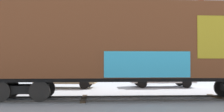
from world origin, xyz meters
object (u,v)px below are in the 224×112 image
(freight_car, at_px, (138,43))
(parked_car_tan, at_px, (66,75))
(parked_car_white, at_px, (161,75))
(flagpole, at_px, (203,29))

(freight_car, bearing_deg, parked_car_tan, 121.46)
(freight_car, distance_m, parked_car_tan, 7.50)
(freight_car, distance_m, parked_car_white, 7.05)
(freight_car, height_order, parked_car_white, freight_car)
(freight_car, height_order, flagpole, flagpole)
(parked_car_tan, bearing_deg, flagpole, 27.66)
(flagpole, bearing_deg, parked_car_tan, -152.34)
(parked_car_white, bearing_deg, parked_car_tan, 179.87)
(freight_car, height_order, parked_car_tan, freight_car)
(freight_car, bearing_deg, flagpole, 55.24)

